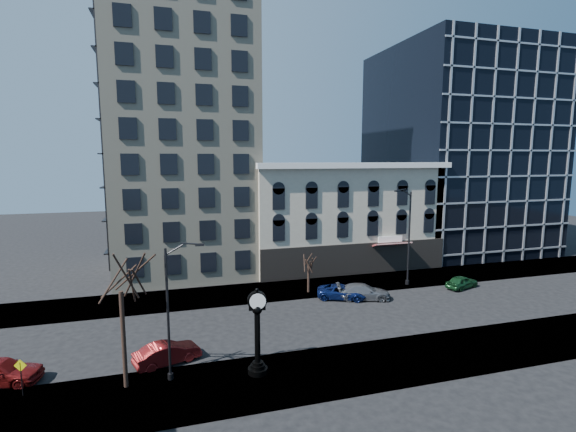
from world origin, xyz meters
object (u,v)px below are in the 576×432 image
object	(u,v)px
street_clock	(257,335)
car_near_b	(167,353)
warning_sign	(21,371)
street_lamp_near	(177,275)

from	to	relation	value
street_clock	car_near_b	xyz separation A→B (m)	(-5.23, 2.99, -1.84)
warning_sign	car_near_b	size ratio (longest dim) A/B	0.51
street_clock	street_lamp_near	size ratio (longest dim) A/B	0.64
street_lamp_near	warning_sign	distance (m)	9.67
car_near_b	street_lamp_near	bearing A→B (deg)	178.10
street_lamp_near	car_near_b	size ratio (longest dim) A/B	2.00
street_clock	warning_sign	size ratio (longest dim) A/B	2.53
street_lamp_near	car_near_b	xyz separation A→B (m)	(-0.77, 2.34, -5.70)
street_lamp_near	car_near_b	world-z (taller)	street_lamp_near
street_clock	warning_sign	xyz separation A→B (m)	(-12.83, 1.17, -0.96)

